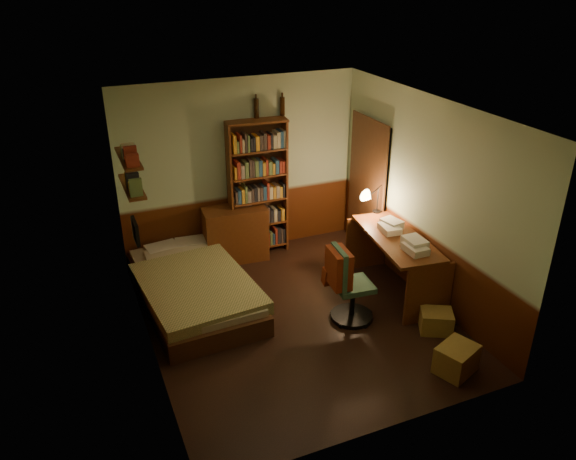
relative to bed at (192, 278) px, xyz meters
name	(u,v)px	position (x,y,z in m)	size (l,w,h in m)	color
floor	(296,318)	(1.06, -0.88, -0.35)	(3.50, 4.00, 0.02)	black
ceiling	(297,109)	(1.06, -0.88, 2.27)	(3.50, 4.00, 0.02)	silver
wall_back	(241,169)	(1.06, 1.13, 0.96)	(3.50, 0.02, 2.60)	#A2BA96
wall_left	(140,251)	(-0.70, -0.88, 0.96)	(0.02, 4.00, 2.60)	#A2BA96
wall_right	(425,200)	(2.82, -0.88, 0.96)	(0.02, 4.00, 2.60)	#A2BA96
wall_front	(392,316)	(1.06, -2.89, 0.96)	(3.50, 0.02, 2.60)	#A2BA96
doorway	(368,188)	(2.78, 0.42, 0.66)	(0.06, 0.90, 2.00)	black
door_trim	(366,188)	(2.75, 0.42, 0.66)	(0.02, 0.98, 2.08)	#3D2212
bed	(192,278)	(0.00, 0.00, 0.00)	(1.22, 2.29, 0.68)	olive
dresser	(235,234)	(0.86, 0.88, 0.06)	(0.90, 0.45, 0.80)	#592A12
mini_stereo	(242,199)	(1.02, 1.01, 0.53)	(0.26, 0.20, 0.14)	#B2B2B7
bookshelf	(258,189)	(1.26, 0.97, 0.67)	(0.87, 0.27, 2.03)	#592A12
bottle_left	(256,108)	(1.31, 1.08, 1.82)	(0.07, 0.07, 0.27)	black
bottle_right	(282,106)	(1.69, 1.08, 1.82)	(0.07, 0.07, 0.26)	black
desk	(395,264)	(2.50, -0.82, 0.07)	(0.64, 1.53, 0.82)	#592A12
paper_stack	(392,224)	(2.58, -0.56, 0.54)	(0.20, 0.27, 0.11)	silver
desk_lamp	(378,189)	(2.66, -0.05, 0.83)	(0.21, 0.21, 0.69)	black
office_chair	(354,280)	(1.70, -1.16, 0.21)	(0.55, 0.48, 1.10)	#396249
red_jacket	(339,214)	(1.59, -0.91, 0.99)	(0.21, 0.38, 0.45)	#973417
wall_shelf_lower	(132,186)	(-0.58, 0.22, 1.26)	(0.20, 0.90, 0.03)	#592A12
wall_shelf_upper	(128,158)	(-0.58, 0.22, 1.61)	(0.20, 0.90, 0.03)	#592A12
framed_picture	(135,231)	(-0.66, -0.28, 0.91)	(0.04, 0.32, 0.26)	black
cardboard_box_a	(456,359)	(2.25, -2.46, -0.18)	(0.42, 0.34, 0.32)	olive
cardboard_box_b	(436,321)	(2.50, -1.77, -0.21)	(0.37, 0.30, 0.26)	olive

